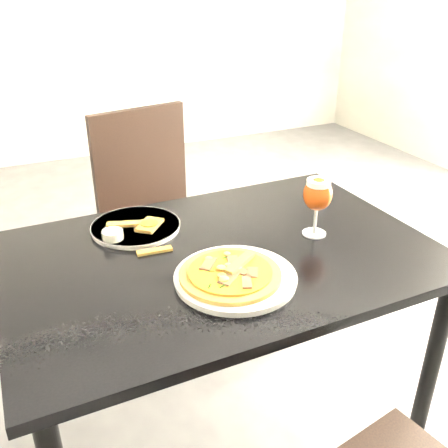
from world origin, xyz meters
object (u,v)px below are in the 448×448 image
chair_far (158,216)px  pizza (230,273)px  beer_glass (318,195)px  dining_table (222,278)px

chair_far → pizza: size_ratio=3.71×
chair_far → beer_glass: size_ratio=5.37×
dining_table → pizza: (-0.04, -0.15, 0.12)m
chair_far → pizza: 0.92m
dining_table → beer_glass: (0.30, -0.02, 0.22)m
dining_table → pizza: pizza is taller
pizza → beer_glass: 0.38m
pizza → beer_glass: beer_glass is taller
chair_far → beer_glass: bearing=-82.0°
chair_far → dining_table: bearing=-103.9°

